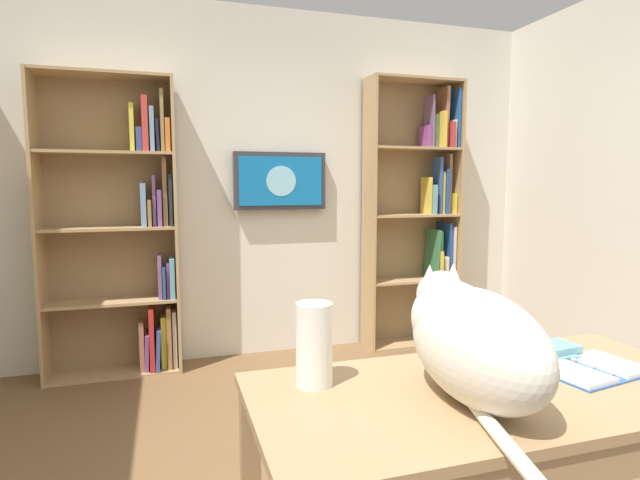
# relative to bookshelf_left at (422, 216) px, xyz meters

# --- Properties ---
(wall_back) EXTENTS (4.52, 0.06, 2.70)m
(wall_back) POSITION_rel_bookshelf_left_xyz_m (1.27, -0.17, 0.26)
(wall_back) COLOR silver
(wall_back) RESTS_ON ground
(bookshelf_left) EXTENTS (0.80, 0.28, 2.20)m
(bookshelf_left) POSITION_rel_bookshelf_left_xyz_m (0.00, 0.00, 0.00)
(bookshelf_left) COLOR tan
(bookshelf_left) RESTS_ON ground
(bookshelf_right) EXTENTS (0.91, 0.28, 2.10)m
(bookshelf_right) POSITION_rel_bookshelf_left_xyz_m (2.32, -0.00, -0.10)
(bookshelf_right) COLOR tan
(bookshelf_right) RESTS_ON ground
(wall_mounted_tv) EXTENTS (0.73, 0.07, 0.45)m
(wall_mounted_tv) POSITION_rel_bookshelf_left_xyz_m (1.19, -0.08, 0.29)
(wall_mounted_tv) COLOR #333338
(desk) EXTENTS (1.45, 0.67, 0.75)m
(desk) POSITION_rel_bookshelf_left_xyz_m (1.14, 2.57, -0.45)
(desk) COLOR #A37F56
(desk) RESTS_ON ground
(cat) EXTENTS (0.27, 0.69, 0.36)m
(cat) POSITION_rel_bookshelf_left_xyz_m (1.25, 2.58, -0.16)
(cat) COLOR silver
(cat) RESTS_ON desk
(open_binder) EXTENTS (0.36, 0.27, 0.02)m
(open_binder) POSITION_rel_bookshelf_left_xyz_m (0.75, 2.53, -0.33)
(open_binder) COLOR #335999
(open_binder) RESTS_ON desk
(paper_towel_roll) EXTENTS (0.11, 0.11, 0.25)m
(paper_towel_roll) POSITION_rel_bookshelf_left_xyz_m (1.64, 2.37, -0.21)
(paper_towel_roll) COLOR white
(paper_towel_roll) RESTS_ON desk
(desk_book_stack) EXTENTS (0.19, 0.15, 0.05)m
(desk_book_stack) POSITION_rel_bookshelf_left_xyz_m (0.78, 2.39, -0.32)
(desk_book_stack) COLOR #6699A8
(desk_book_stack) RESTS_ON desk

